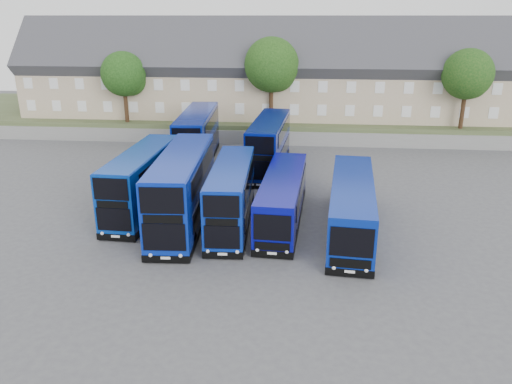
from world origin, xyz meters
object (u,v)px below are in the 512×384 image
(tree_mid, at_px, (273,67))
(tree_far, at_px, (504,66))
(dd_front_left, at_px, (143,182))
(tree_east, at_px, (469,76))
(dd_front_mid, at_px, (183,190))
(tree_west, at_px, (125,76))
(coach_east_a, at_px, (283,199))

(tree_mid, relative_size, tree_far, 1.06)
(dd_front_left, height_order, tree_far, tree_far)
(tree_mid, distance_m, tree_far, 26.80)
(tree_mid, relative_size, tree_east, 1.12)
(dd_front_mid, xyz_separation_m, tree_mid, (4.51, 23.50, 5.72))
(dd_front_left, distance_m, tree_far, 44.28)
(dd_front_mid, relative_size, tree_west, 1.58)
(coach_east_a, bearing_deg, tree_west, 132.81)
(dd_front_left, relative_size, coach_east_a, 0.92)
(tree_west, height_order, tree_east, tree_east)
(tree_east, bearing_deg, coach_east_a, -129.19)
(dd_front_mid, distance_m, tree_east, 33.99)
(tree_west, bearing_deg, tree_far, 9.46)
(tree_west, xyz_separation_m, tree_east, (36.00, 0.00, 0.34))
(dd_front_mid, bearing_deg, coach_east_a, 5.73)
(tree_far, bearing_deg, dd_front_left, -140.40)
(dd_front_left, xyz_separation_m, tree_east, (27.84, 21.00, 5.27))
(coach_east_a, height_order, tree_far, tree_far)
(dd_front_mid, bearing_deg, tree_east, 40.21)
(dd_front_left, bearing_deg, tree_far, 41.69)
(dd_front_mid, distance_m, coach_east_a, 6.70)
(tree_east, distance_m, tree_far, 9.23)
(tree_west, height_order, tree_far, tree_far)
(dd_front_left, xyz_separation_m, tree_mid, (7.84, 21.50, 5.95))
(coach_east_a, bearing_deg, dd_front_left, 177.69)
(dd_front_left, bearing_deg, dd_front_mid, -28.83)
(dd_front_left, relative_size, dd_front_mid, 0.90)
(coach_east_a, xyz_separation_m, tree_mid, (-2.07, 22.49, 6.49))
(dd_front_left, relative_size, tree_mid, 1.19)
(tree_east, bearing_deg, tree_far, 49.40)
(coach_east_a, bearing_deg, tree_mid, 98.65)
(dd_front_mid, bearing_deg, tree_far, 41.55)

